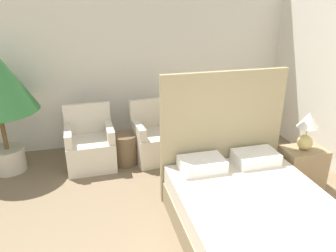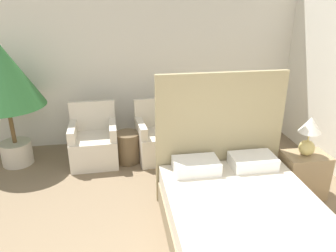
# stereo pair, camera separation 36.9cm
# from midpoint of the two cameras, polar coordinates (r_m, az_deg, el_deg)

# --- Properties ---
(wall_back) EXTENTS (10.00, 0.06, 2.90)m
(wall_back) POSITION_cam_midpoint_polar(r_m,az_deg,el_deg) (5.37, -2.90, 12.05)
(wall_back) COLOR silver
(wall_back) RESTS_ON ground_plane
(bed) EXTENTS (1.53, 2.06, 1.58)m
(bed) POSITION_cam_midpoint_polar(r_m,az_deg,el_deg) (3.49, 16.30, -15.51)
(bed) COLOR #8C7A5B
(bed) RESTS_ON ground_plane
(armchair_near_window_left) EXTENTS (0.69, 0.64, 0.89)m
(armchair_near_window_left) POSITION_cam_midpoint_polar(r_m,az_deg,el_deg) (4.97, -10.67, -3.34)
(armchair_near_window_left) COLOR beige
(armchair_near_window_left) RESTS_ON ground_plane
(armchair_near_window_right) EXTENTS (0.73, 0.68, 0.89)m
(armchair_near_window_right) POSITION_cam_midpoint_polar(r_m,az_deg,el_deg) (5.03, 0.66, -2.63)
(armchair_near_window_right) COLOR beige
(armchair_near_window_right) RESTS_ON ground_plane
(potted_palm) EXTENTS (1.06, 1.06, 1.84)m
(potted_palm) POSITION_cam_midpoint_polar(r_m,az_deg,el_deg) (4.96, -24.99, 7.43)
(potted_palm) COLOR beige
(potted_palm) RESTS_ON ground_plane
(nightstand) EXTENTS (0.53, 0.37, 0.57)m
(nightstand) POSITION_cam_midpoint_polar(r_m,az_deg,el_deg) (4.51, 24.67, -7.84)
(nightstand) COLOR #937A56
(nightstand) RESTS_ON ground_plane
(table_lamp) EXTENTS (0.26, 0.26, 0.49)m
(table_lamp) POSITION_cam_midpoint_polar(r_m,az_deg,el_deg) (4.26, 25.70, -1.12)
(table_lamp) COLOR tan
(table_lamp) RESTS_ON nightstand
(side_table) EXTENTS (0.37, 0.37, 0.47)m
(side_table) POSITION_cam_midpoint_polar(r_m,az_deg,el_deg) (4.95, -4.89, -3.75)
(side_table) COLOR brown
(side_table) RESTS_ON ground_plane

